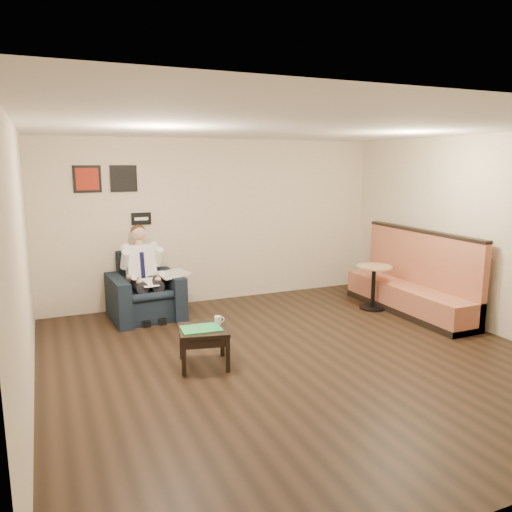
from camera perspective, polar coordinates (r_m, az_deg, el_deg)
name	(u,v)px	position (r m, az deg, el deg)	size (l,w,h in m)	color
ground	(297,358)	(6.36, 4.69, -11.60)	(6.00, 6.00, 0.00)	black
wall_back	(217,221)	(8.70, -4.52, 4.00)	(6.00, 0.02, 2.80)	beige
wall_left	(22,269)	(5.28, -25.17, -1.33)	(0.02, 6.00, 2.80)	beige
wall_right	(484,234)	(7.84, 24.62, 2.33)	(0.02, 6.00, 2.80)	beige
ceiling	(301,127)	(5.90, 5.11, 14.47)	(6.00, 6.00, 0.02)	white
seating_sign	(141,219)	(8.35, -12.98, 4.17)	(0.32, 0.02, 0.20)	black
art_print_left	(87,179)	(8.20, -18.73, 8.33)	(0.42, 0.03, 0.42)	maroon
art_print_right	(124,179)	(8.26, -14.89, 8.55)	(0.42, 0.03, 0.42)	black
armchair	(145,286)	(7.96, -12.58, -3.41)	(1.04, 1.04, 1.01)	black
seated_man	(147,276)	(7.79, -12.39, -2.30)	(0.66, 0.99, 1.38)	white
lap_papers	(149,282)	(7.71, -12.15, -2.98)	(0.23, 0.33, 0.01)	white
newspaper	(173,274)	(7.93, -9.48, -2.00)	(0.44, 0.55, 0.01)	silver
side_table	(204,347)	(6.09, -5.97, -10.28)	(0.57, 0.57, 0.46)	black
green_folder	(201,329)	(5.99, -6.29, -8.24)	(0.46, 0.33, 0.01)	green
coffee_mug	(218,320)	(6.13, -4.39, -7.33)	(0.08, 0.08, 0.10)	white
smartphone	(207,323)	(6.17, -5.67, -7.66)	(0.14, 0.07, 0.01)	black
banquette	(410,272)	(8.40, 17.14, -1.81)	(0.61, 2.58, 1.32)	#A85B41
cafe_table	(373,287)	(8.51, 13.25, -3.50)	(0.59, 0.59, 0.73)	tan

